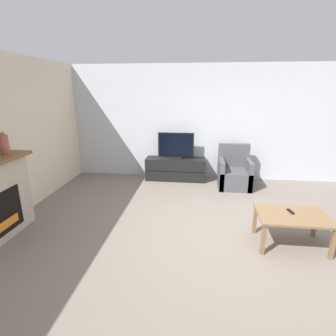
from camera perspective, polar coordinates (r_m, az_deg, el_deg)
The scene contains 8 objects.
ground_plane at distance 4.15m, azimuth 13.52°, elevation -14.51°, with size 24.00×24.00×0.00m, color slate.
wall_back at distance 6.43m, azimuth 11.53°, elevation 9.50°, with size 12.00×0.06×2.70m.
mantel_vase_right at distance 4.60m, azimuth -32.12°, elevation 4.47°, with size 0.13×0.13×0.33m.
tv_stand at distance 6.37m, azimuth 1.67°, elevation -0.21°, with size 1.43×0.44×0.53m.
tv at distance 6.23m, azimuth 1.72°, elevation 4.69°, with size 0.85×0.18×0.62m.
armchair at distance 6.11m, azimuth 14.16°, elevation -1.16°, with size 0.70×0.76×0.93m.
coffee_table at distance 4.07m, azimuth 25.47°, elevation -9.94°, with size 0.95×0.64×0.47m.
remote at distance 4.12m, azimuth 25.12°, elevation -8.54°, with size 0.07×0.16×0.02m.
Camera 1 is at (-0.53, -3.53, 2.12)m, focal length 28.00 mm.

